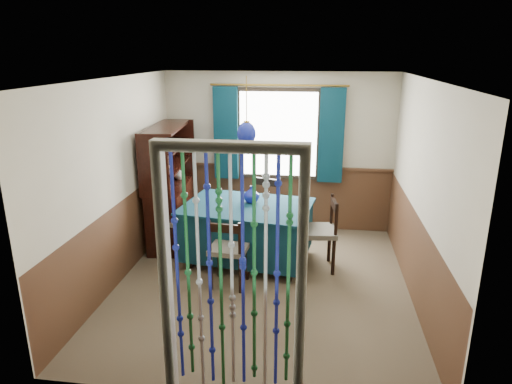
# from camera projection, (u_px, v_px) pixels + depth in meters

# --- Properties ---
(floor) EXTENTS (4.00, 4.00, 0.00)m
(floor) POSITION_uv_depth(u_px,v_px,m) (262.00, 284.00, 5.72)
(floor) COLOR brown
(floor) RESTS_ON ground
(ceiling) EXTENTS (4.00, 4.00, 0.00)m
(ceiling) POSITION_uv_depth(u_px,v_px,m) (263.00, 79.00, 4.97)
(ceiling) COLOR silver
(ceiling) RESTS_ON ground
(wall_back) EXTENTS (3.60, 0.00, 3.60)m
(wall_back) POSITION_uv_depth(u_px,v_px,m) (278.00, 152.00, 7.24)
(wall_back) COLOR #BCB29A
(wall_back) RESTS_ON ground
(wall_front) EXTENTS (3.60, 0.00, 3.60)m
(wall_front) POSITION_uv_depth(u_px,v_px,m) (230.00, 264.00, 3.45)
(wall_front) COLOR #BCB29A
(wall_front) RESTS_ON ground
(wall_left) EXTENTS (0.00, 4.00, 4.00)m
(wall_left) POSITION_uv_depth(u_px,v_px,m) (117.00, 182.00, 5.58)
(wall_left) COLOR #BCB29A
(wall_left) RESTS_ON ground
(wall_right) EXTENTS (0.00, 4.00, 4.00)m
(wall_right) POSITION_uv_depth(u_px,v_px,m) (422.00, 195.00, 5.11)
(wall_right) COLOR #BCB29A
(wall_right) RESTS_ON ground
(wainscot_back) EXTENTS (3.60, 0.00, 3.60)m
(wainscot_back) POSITION_uv_depth(u_px,v_px,m) (277.00, 197.00, 7.45)
(wainscot_back) COLOR #492C1B
(wainscot_back) RESTS_ON ground
(wainscot_front) EXTENTS (3.60, 0.00, 3.60)m
(wainscot_front) POSITION_uv_depth(u_px,v_px,m) (232.00, 347.00, 3.69)
(wainscot_front) COLOR #492C1B
(wainscot_front) RESTS_ON ground
(wainscot_left) EXTENTS (0.00, 4.00, 4.00)m
(wainscot_left) POSITION_uv_depth(u_px,v_px,m) (123.00, 239.00, 5.80)
(wainscot_left) COLOR #492C1B
(wainscot_left) RESTS_ON ground
(wainscot_right) EXTENTS (0.00, 4.00, 4.00)m
(wainscot_right) POSITION_uv_depth(u_px,v_px,m) (414.00, 256.00, 5.33)
(wainscot_right) COLOR #492C1B
(wainscot_right) RESTS_ON ground
(window) EXTENTS (1.32, 0.12, 1.42)m
(window) POSITION_uv_depth(u_px,v_px,m) (278.00, 134.00, 7.10)
(window) COLOR black
(window) RESTS_ON wall_back
(doorway) EXTENTS (1.16, 0.12, 2.18)m
(doorway) POSITION_uv_depth(u_px,v_px,m) (232.00, 283.00, 3.57)
(doorway) COLOR silver
(doorway) RESTS_ON ground
(dining_table) EXTENTS (1.82, 1.38, 0.81)m
(dining_table) POSITION_uv_depth(u_px,v_px,m) (247.00, 229.00, 6.22)
(dining_table) COLOR #0A2936
(dining_table) RESTS_ON floor
(chair_near) EXTENTS (0.48, 0.46, 0.90)m
(chair_near) POSITION_uv_depth(u_px,v_px,m) (228.00, 250.00, 5.53)
(chair_near) COLOR black
(chair_near) RESTS_ON floor
(chair_far) EXTENTS (0.60, 0.58, 0.98)m
(chair_far) POSITION_uv_depth(u_px,v_px,m) (262.00, 208.00, 6.88)
(chair_far) COLOR black
(chair_far) RESTS_ON floor
(chair_left) EXTENTS (0.49, 0.51, 0.94)m
(chair_left) POSITION_uv_depth(u_px,v_px,m) (176.00, 220.00, 6.46)
(chair_left) COLOR black
(chair_left) RESTS_ON floor
(chair_right) EXTENTS (0.51, 0.53, 0.98)m
(chair_right) POSITION_uv_depth(u_px,v_px,m) (320.00, 232.00, 5.99)
(chair_right) COLOR black
(chair_right) RESTS_ON floor
(sideboard) EXTENTS (0.59, 1.39, 1.76)m
(sideboard) POSITION_uv_depth(u_px,v_px,m) (171.00, 202.00, 6.87)
(sideboard) COLOR black
(sideboard) RESTS_ON floor
(pendant_lamp) EXTENTS (0.25, 0.25, 0.87)m
(pendant_lamp) POSITION_uv_depth(u_px,v_px,m) (247.00, 133.00, 5.83)
(pendant_lamp) COLOR olive
(pendant_lamp) RESTS_ON ceiling
(vase_table) EXTENTS (0.24, 0.24, 0.21)m
(vase_table) POSITION_uv_depth(u_px,v_px,m) (251.00, 195.00, 6.22)
(vase_table) COLOR navy
(vase_table) RESTS_ON dining_table
(bowl_shelf) EXTENTS (0.23, 0.23, 0.05)m
(bowl_shelf) POSITION_uv_depth(u_px,v_px,m) (165.00, 168.00, 6.37)
(bowl_shelf) COLOR beige
(bowl_shelf) RESTS_ON sideboard
(vase_sideboard) EXTENTS (0.21, 0.21, 0.19)m
(vase_sideboard) POSITION_uv_depth(u_px,v_px,m) (180.00, 173.00, 7.06)
(vase_sideboard) COLOR beige
(vase_sideboard) RESTS_ON sideboard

